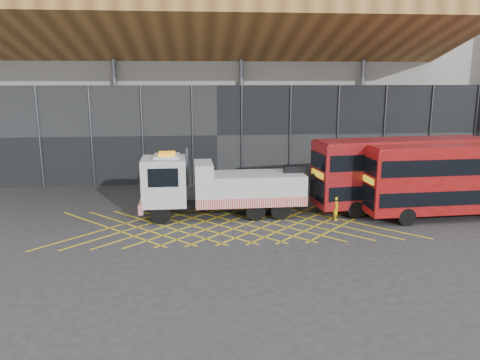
{
  "coord_description": "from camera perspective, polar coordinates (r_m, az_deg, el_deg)",
  "views": [
    {
      "loc": [
        0.49,
        -26.68,
        8.63
      ],
      "look_at": [
        3.0,
        1.5,
        2.4
      ],
      "focal_mm": 35.0,
      "sensor_mm": 36.0,
      "label": 1
    }
  ],
  "objects": [
    {
      "name": "ground_plane",
      "position": [
        28.04,
        -5.87,
        -5.57
      ],
      "size": [
        120.0,
        120.0,
        0.0
      ],
      "primitive_type": "plane",
      "color": "#2C2C2E"
    },
    {
      "name": "bus_second",
      "position": [
        31.81,
        24.69,
        0.3
      ],
      "size": [
        11.54,
        3.29,
        4.64
      ],
      "rotation": [
        0.0,
        0.0,
        0.05
      ],
      "color": "maroon",
      "rests_on": "ground_plane"
    },
    {
      "name": "road_markings",
      "position": [
        28.1,
        -0.95,
        -5.45
      ],
      "size": [
        21.56,
        7.16,
        0.01
      ],
      "color": "yellow",
      "rests_on": "ground_plane"
    },
    {
      "name": "recovery_truck",
      "position": [
        29.33,
        -2.77,
        -0.78
      ],
      "size": [
        12.07,
        3.16,
        4.2
      ],
      "rotation": [
        0.0,
        0.0,
        0.03
      ],
      "color": "black",
      "rests_on": "ground_plane"
    },
    {
      "name": "worker",
      "position": [
        29.4,
        11.65,
        -3.39
      ],
      "size": [
        0.48,
        0.62,
        1.5
      ],
      "primitive_type": "imported",
      "rotation": [
        0.0,
        0.0,
        1.34
      ],
      "color": "yellow",
      "rests_on": "ground_plane"
    },
    {
      "name": "construction_building",
      "position": [
        45.1,
        -3.35,
        12.84
      ],
      "size": [
        55.0,
        23.97,
        18.0
      ],
      "color": "gray",
      "rests_on": "ground_plane"
    },
    {
      "name": "bus_towed",
      "position": [
        32.36,
        19.06,
        1.05
      ],
      "size": [
        11.88,
        4.06,
        4.74
      ],
      "rotation": [
        0.0,
        0.0,
        0.12
      ],
      "color": "maroon",
      "rests_on": "ground_plane"
    }
  ]
}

